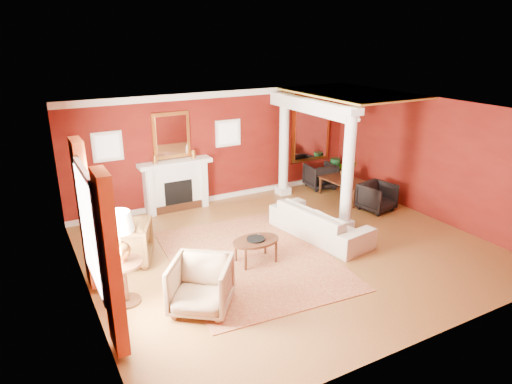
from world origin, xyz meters
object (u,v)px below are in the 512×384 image
armchair_stripe (201,283)px  side_table (120,242)px  armchair_leopard (126,241)px  dining_table (347,184)px  coffee_table (256,242)px  sofa (320,217)px

armchair_stripe → side_table: size_ratio=0.58×
armchair_leopard → dining_table: 6.22m
armchair_leopard → coffee_table: armchair_leopard is taller
armchair_leopard → coffee_table: bearing=85.1°
sofa → side_table: bearing=88.1°
dining_table → armchair_stripe: bearing=115.0°
armchair_stripe → dining_table: size_ratio=0.65×
coffee_table → armchair_leopard: bearing=151.7°
armchair_leopard → side_table: size_ratio=0.56×
sofa → side_table: 4.51m
armchair_leopard → side_table: side_table is taller
coffee_table → side_table: size_ratio=0.58×
sofa → dining_table: 2.69m
coffee_table → side_table: 2.70m
armchair_stripe → side_table: side_table is taller
armchair_stripe → sofa: bearing=59.0°
sofa → armchair_stripe: bearing=102.8°
armchair_stripe → dining_table: armchair_stripe is taller
sofa → coffee_table: sofa is taller
coffee_table → dining_table: bearing=27.4°
armchair_leopard → armchair_stripe: size_ratio=0.96×
sofa → armchair_leopard: 4.13m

